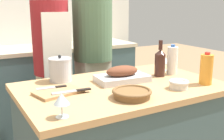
# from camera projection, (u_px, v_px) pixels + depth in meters

# --- Properties ---
(back_counter) EXTENTS (1.97, 0.60, 0.93)m
(back_counter) POSITION_uv_depth(u_px,v_px,m) (54.00, 85.00, 3.30)
(back_counter) COLOR #3D565B
(back_counter) RESTS_ON ground_plane
(back_wall) EXTENTS (2.47, 0.10, 2.55)m
(back_wall) POSITION_uv_depth(u_px,v_px,m) (41.00, 15.00, 3.41)
(back_wall) COLOR silver
(back_wall) RESTS_ON ground_plane
(roasting_pan) EXTENTS (0.39, 0.24, 0.12)m
(roasting_pan) POSITION_uv_depth(u_px,v_px,m) (122.00, 75.00, 2.00)
(roasting_pan) COLOR #BCBCC1
(roasting_pan) RESTS_ON kitchen_island
(wicker_basket) EXTENTS (0.24, 0.24, 0.05)m
(wicker_basket) POSITION_uv_depth(u_px,v_px,m) (132.00, 93.00, 1.66)
(wicker_basket) COLOR brown
(wicker_basket) RESTS_ON kitchen_island
(cutting_board) EXTENTS (0.31, 0.24, 0.02)m
(cutting_board) POSITION_uv_depth(u_px,v_px,m) (58.00, 92.00, 1.74)
(cutting_board) COLOR #AD7F51
(cutting_board) RESTS_ON kitchen_island
(stock_pot) EXTENTS (0.16, 0.16, 0.19)m
(stock_pot) POSITION_uv_depth(u_px,v_px,m) (60.00, 70.00, 2.00)
(stock_pot) COLOR #B7B7BC
(stock_pot) RESTS_ON kitchen_island
(mixing_bowl) EXTENTS (0.13, 0.13, 0.06)m
(mixing_bowl) POSITION_uv_depth(u_px,v_px,m) (179.00, 84.00, 1.83)
(mixing_bowl) COLOR beige
(mixing_bowl) RESTS_ON kitchen_island
(juice_jug) EXTENTS (0.09, 0.09, 0.22)m
(juice_jug) POSITION_uv_depth(u_px,v_px,m) (206.00, 69.00, 1.92)
(juice_jug) COLOR orange
(juice_jug) RESTS_ON kitchen_island
(milk_jug) EXTENTS (0.08, 0.08, 0.24)m
(milk_jug) POSITION_uv_depth(u_px,v_px,m) (172.00, 60.00, 2.19)
(milk_jug) COLOR white
(milk_jug) RESTS_ON kitchen_island
(wine_bottle_green) EXTENTS (0.08, 0.08, 0.28)m
(wine_bottle_green) POSITION_uv_depth(u_px,v_px,m) (160.00, 62.00, 2.13)
(wine_bottle_green) COLOR #381E19
(wine_bottle_green) RESTS_ON kitchen_island
(wine_glass_left) EXTENTS (0.08, 0.08, 0.12)m
(wine_glass_left) POSITION_uv_depth(u_px,v_px,m) (61.00, 100.00, 1.36)
(wine_glass_left) COLOR silver
(wine_glass_left) RESTS_ON kitchen_island
(wine_glass_right) EXTENTS (0.08, 0.08, 0.12)m
(wine_glass_right) POSITION_uv_depth(u_px,v_px,m) (165.00, 60.00, 2.31)
(wine_glass_right) COLOR silver
(wine_glass_right) RESTS_ON kitchen_island
(knife_chef) EXTENTS (0.25, 0.05, 0.01)m
(knife_chef) POSITION_uv_depth(u_px,v_px,m) (73.00, 91.00, 1.72)
(knife_chef) COLOR #B7B7BC
(knife_chef) RESTS_ON cutting_board
(knife_paring) EXTENTS (0.19, 0.05, 0.01)m
(knife_paring) POSITION_uv_depth(u_px,v_px,m) (53.00, 87.00, 1.80)
(knife_paring) COLOR #B7B7BC
(knife_paring) RESTS_ON cutting_board
(condiment_bottle_tall) EXTENTS (0.07, 0.07, 0.14)m
(condiment_bottle_tall) POSITION_uv_depth(u_px,v_px,m) (84.00, 39.00, 3.29)
(condiment_bottle_tall) COLOR #B28E2D
(condiment_bottle_tall) RESTS_ON back_counter
(condiment_bottle_short) EXTENTS (0.06, 0.06, 0.21)m
(condiment_bottle_short) POSITION_uv_depth(u_px,v_px,m) (82.00, 36.00, 3.38)
(condiment_bottle_short) COLOR #B28E2D
(condiment_bottle_short) RESTS_ON back_counter
(person_cook_aproned) EXTENTS (0.33, 0.33, 1.63)m
(person_cook_aproned) POSITION_uv_depth(u_px,v_px,m) (52.00, 61.00, 2.55)
(person_cook_aproned) COLOR beige
(person_cook_aproned) RESTS_ON ground_plane
(person_cook_guest) EXTENTS (0.38, 0.38, 1.81)m
(person_cook_guest) POSITION_uv_depth(u_px,v_px,m) (93.00, 46.00, 2.72)
(person_cook_guest) COLOR beige
(person_cook_guest) RESTS_ON ground_plane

